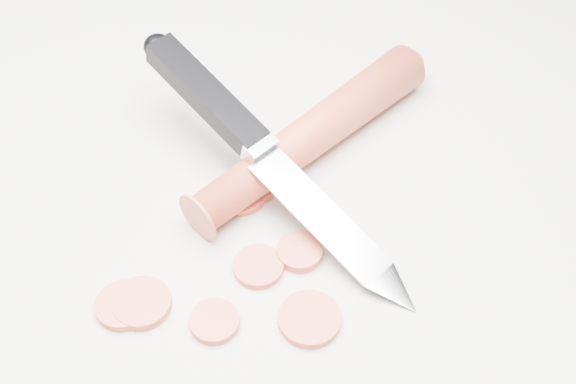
{
  "coord_description": "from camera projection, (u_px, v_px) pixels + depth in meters",
  "views": [
    {
      "loc": [
        0.0,
        -0.34,
        0.42
      ],
      "look_at": [
        0.03,
        -0.01,
        0.02
      ],
      "focal_mm": 50.0,
      "sensor_mm": 36.0,
      "label": 1
    }
  ],
  "objects": [
    {
      "name": "carrot_slice_1",
      "position": [
        142.0,
        303.0,
        0.48
      ],
      "size": [
        0.04,
        0.04,
        0.01
      ],
      "primitive_type": "cylinder",
      "color": "#D24D38",
      "rests_on": "ground"
    },
    {
      "name": "kitchen_knife",
      "position": [
        275.0,
        161.0,
        0.51
      ],
      "size": [
        0.18,
        0.21,
        0.07
      ],
      "primitive_type": null,
      "color": "#B3B5BA",
      "rests_on": "ground"
    },
    {
      "name": "ground",
      "position": [
        246.0,
        201.0,
        0.54
      ],
      "size": [
        2.4,
        2.4,
        0.0
      ],
      "primitive_type": "plane",
      "color": "beige",
      "rests_on": "ground"
    },
    {
      "name": "carrot_slice_5",
      "position": [
        241.0,
        194.0,
        0.54
      ],
      "size": [
        0.03,
        0.03,
        0.01
      ],
      "primitive_type": "cylinder",
      "color": "#D24D38",
      "rests_on": "ground"
    },
    {
      "name": "carrot_slice_0",
      "position": [
        123.0,
        305.0,
        0.48
      ],
      "size": [
        0.03,
        0.03,
        0.01
      ],
      "primitive_type": "cylinder",
      "color": "#D24D38",
      "rests_on": "ground"
    },
    {
      "name": "carrot_slice_6",
      "position": [
        300.0,
        252.0,
        0.51
      ],
      "size": [
        0.03,
        0.03,
        0.01
      ],
      "primitive_type": "cylinder",
      "color": "#D24D38",
      "rests_on": "ground"
    },
    {
      "name": "carrot_slice_2",
      "position": [
        258.0,
        267.0,
        0.5
      ],
      "size": [
        0.03,
        0.03,
        0.01
      ],
      "primitive_type": "cylinder",
      "color": "#D24D38",
      "rests_on": "ground"
    },
    {
      "name": "carrot",
      "position": [
        311.0,
        135.0,
        0.55
      ],
      "size": [
        0.18,
        0.15,
        0.03
      ],
      "primitive_type": "cylinder",
      "rotation": [
        1.57,
        0.0,
        -0.88
      ],
      "color": "#BF3920",
      "rests_on": "ground"
    },
    {
      "name": "carrot_slice_4",
      "position": [
        310.0,
        319.0,
        0.48
      ],
      "size": [
        0.04,
        0.04,
        0.01
      ],
      "primitive_type": "cylinder",
      "color": "#D24D38",
      "rests_on": "ground"
    },
    {
      "name": "carrot_slice_7",
      "position": [
        256.0,
        184.0,
        0.54
      ],
      "size": [
        0.03,
        0.03,
        0.01
      ],
      "primitive_type": "cylinder",
      "color": "#D24D38",
      "rests_on": "ground"
    },
    {
      "name": "carrot_slice_3",
      "position": [
        215.0,
        321.0,
        0.47
      ],
      "size": [
        0.03,
        0.03,
        0.01
      ],
      "primitive_type": "cylinder",
      "color": "#D24D38",
      "rests_on": "ground"
    }
  ]
}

